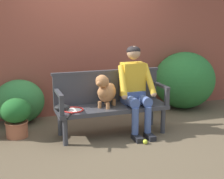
{
  "coord_description": "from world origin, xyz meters",
  "views": [
    {
      "loc": [
        -1.46,
        -4.29,
        1.73
      ],
      "look_at": [
        0.0,
        0.0,
        0.69
      ],
      "focal_mm": 51.07,
      "sensor_mm": 36.0,
      "label": 1
    }
  ],
  "objects_px": {
    "garden_bench": "(112,110)",
    "baseball_glove": "(62,108)",
    "tennis_ball": "(145,142)",
    "potted_plant": "(16,115)",
    "dog_on_bench": "(106,91)",
    "tennis_racket": "(73,110)",
    "person_seated": "(135,87)"
  },
  "relations": [
    {
      "from": "garden_bench",
      "to": "baseball_glove",
      "type": "bearing_deg",
      "value": -179.81
    },
    {
      "from": "garden_bench",
      "to": "tennis_ball",
      "type": "xyz_separation_m",
      "value": [
        0.31,
        -0.52,
        -0.35
      ]
    },
    {
      "from": "garden_bench",
      "to": "potted_plant",
      "type": "xyz_separation_m",
      "value": [
        -1.36,
        0.34,
        -0.05
      ]
    },
    {
      "from": "baseball_glove",
      "to": "potted_plant",
      "type": "height_order",
      "value": "potted_plant"
    },
    {
      "from": "potted_plant",
      "to": "garden_bench",
      "type": "bearing_deg",
      "value": -14.12
    },
    {
      "from": "dog_on_bench",
      "to": "potted_plant",
      "type": "bearing_deg",
      "value": 162.9
    },
    {
      "from": "dog_on_bench",
      "to": "baseball_glove",
      "type": "distance_m",
      "value": 0.66
    },
    {
      "from": "dog_on_bench",
      "to": "tennis_ball",
      "type": "bearing_deg",
      "value": -48.46
    },
    {
      "from": "tennis_racket",
      "to": "baseball_glove",
      "type": "bearing_deg",
      "value": 153.27
    },
    {
      "from": "tennis_ball",
      "to": "potted_plant",
      "type": "relative_size",
      "value": 0.11
    },
    {
      "from": "baseball_glove",
      "to": "potted_plant",
      "type": "bearing_deg",
      "value": 167.62
    },
    {
      "from": "garden_bench",
      "to": "potted_plant",
      "type": "distance_m",
      "value": 1.4
    },
    {
      "from": "garden_bench",
      "to": "dog_on_bench",
      "type": "height_order",
      "value": "dog_on_bench"
    },
    {
      "from": "tennis_ball",
      "to": "dog_on_bench",
      "type": "bearing_deg",
      "value": 131.54
    },
    {
      "from": "person_seated",
      "to": "potted_plant",
      "type": "bearing_deg",
      "value": 168.21
    },
    {
      "from": "dog_on_bench",
      "to": "potted_plant",
      "type": "height_order",
      "value": "dog_on_bench"
    },
    {
      "from": "baseball_glove",
      "to": "garden_bench",
      "type": "bearing_deg",
      "value": 16.93
    },
    {
      "from": "tennis_ball",
      "to": "potted_plant",
      "type": "distance_m",
      "value": 1.9
    },
    {
      "from": "garden_bench",
      "to": "person_seated",
      "type": "distance_m",
      "value": 0.48
    },
    {
      "from": "person_seated",
      "to": "dog_on_bench",
      "type": "xyz_separation_m",
      "value": [
        -0.47,
        -0.03,
        -0.02
      ]
    },
    {
      "from": "potted_plant",
      "to": "baseball_glove",
      "type": "bearing_deg",
      "value": -29.13
    },
    {
      "from": "dog_on_bench",
      "to": "garden_bench",
      "type": "bearing_deg",
      "value": 20.7
    },
    {
      "from": "baseball_glove",
      "to": "person_seated",
      "type": "bearing_deg",
      "value": 16.04
    },
    {
      "from": "tennis_ball",
      "to": "garden_bench",
      "type": "bearing_deg",
      "value": 120.97
    },
    {
      "from": "tennis_racket",
      "to": "potted_plant",
      "type": "height_order",
      "value": "potted_plant"
    },
    {
      "from": "tennis_racket",
      "to": "tennis_ball",
      "type": "height_order",
      "value": "tennis_racket"
    },
    {
      "from": "tennis_ball",
      "to": "potted_plant",
      "type": "bearing_deg",
      "value": 152.72
    },
    {
      "from": "baseball_glove",
      "to": "tennis_racket",
      "type": "bearing_deg",
      "value": -9.98
    },
    {
      "from": "dog_on_bench",
      "to": "tennis_ball",
      "type": "xyz_separation_m",
      "value": [
        0.42,
        -0.48,
        -0.66
      ]
    },
    {
      "from": "tennis_racket",
      "to": "baseball_glove",
      "type": "relative_size",
      "value": 2.63
    },
    {
      "from": "garden_bench",
      "to": "baseball_glove",
      "type": "xyz_separation_m",
      "value": [
        -0.74,
        -0.0,
        0.1
      ]
    },
    {
      "from": "person_seated",
      "to": "potted_plant",
      "type": "height_order",
      "value": "person_seated"
    }
  ]
}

